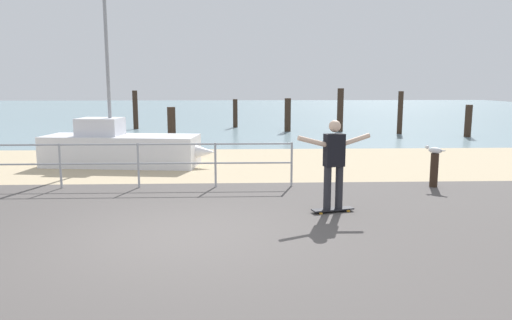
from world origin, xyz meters
name	(u,v)px	position (x,y,z in m)	size (l,w,h in m)	color
ground_plane	(162,260)	(0.00, -1.00, 0.00)	(24.00, 10.00, 0.04)	#514C49
beach_strip	(203,164)	(0.00, 7.00, 0.00)	(24.00, 6.00, 0.04)	tan
sea_surface	(225,111)	(0.00, 35.00, 0.00)	(72.00, 50.00, 0.04)	#75939E
railing_fence	(99,159)	(-2.10, 3.60, 0.70)	(8.85, 0.05, 1.05)	#9EA0A5
sailboat	(127,148)	(-2.16, 6.62, 0.53)	(5.05, 1.94, 5.77)	silver
skateboard	(333,209)	(2.81, 1.31, 0.07)	(0.82, 0.40, 0.08)	black
skateboarder	(334,159)	(2.81, 1.31, 1.02)	(1.42, 0.47, 1.65)	#26262B
bollard_short	(434,171)	(5.57, 3.40, 0.40)	(0.18, 0.18, 0.80)	#332319
seagull	(435,150)	(5.56, 3.42, 0.88)	(0.38, 0.38, 0.18)	white
groyne_post_0	(135,110)	(-4.24, 17.99, 1.01)	(0.26, 0.26, 2.01)	#332319
groyne_post_1	(172,125)	(-1.64, 12.49, 0.71)	(0.33, 0.33, 1.43)	#332319
groyne_post_2	(235,114)	(0.95, 18.71, 0.77)	(0.25, 0.25, 1.54)	#332319
groyne_post_3	(288,115)	(3.54, 16.36, 0.83)	(0.31, 0.31, 1.66)	#332319
groyne_post_4	(340,110)	(6.13, 16.29, 1.07)	(0.31, 0.31, 2.14)	#332319
groyne_post_5	(400,113)	(8.72, 15.10, 1.01)	(0.24, 0.24, 2.02)	#332319
groyne_post_6	(468,121)	(11.31, 13.66, 0.72)	(0.30, 0.30, 1.44)	#332319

